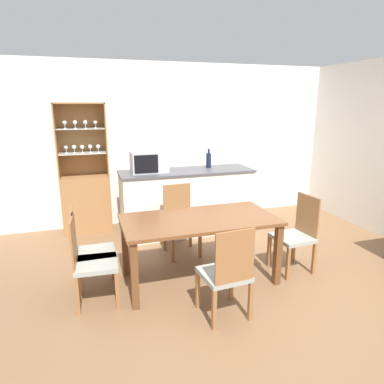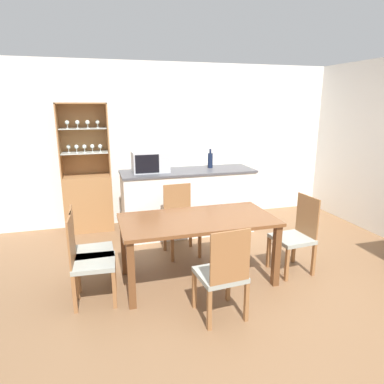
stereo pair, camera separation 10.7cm
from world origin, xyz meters
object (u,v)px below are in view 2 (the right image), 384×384
at_px(microwave, 150,162).
at_px(wine_bottle, 210,160).
at_px(dining_table, 198,226).
at_px(dining_chair_side_left_near, 89,260).
at_px(dining_chair_side_left_far, 89,250).
at_px(display_cabinet, 88,193).
at_px(dining_chair_side_right_near, 296,236).
at_px(dining_chair_head_far, 181,221).
at_px(dining_chair_head_near, 222,274).

height_order(microwave, wine_bottle, microwave).
xyz_separation_m(dining_table, dining_chair_side_left_near, (-1.15, -0.12, -0.19)).
height_order(dining_chair_side_left_far, wine_bottle, wine_bottle).
height_order(display_cabinet, dining_table, display_cabinet).
relative_size(display_cabinet, wine_bottle, 6.65).
xyz_separation_m(display_cabinet, dining_chair_side_right_near, (2.30, -2.10, -0.14)).
height_order(display_cabinet, microwave, display_cabinet).
height_order(display_cabinet, dining_chair_head_far, display_cabinet).
distance_m(dining_chair_side_left_near, dining_chair_head_far, 1.44).
bearing_deg(wine_bottle, dining_chair_side_right_near, -74.37).
bearing_deg(dining_chair_head_far, dining_chair_side_right_near, 140.14).
distance_m(dining_chair_side_left_near, dining_chair_side_right_near, 2.30).
bearing_deg(dining_chair_side_right_near, dining_chair_side_left_near, 85.45).
xyz_separation_m(display_cabinet, dining_chair_head_far, (1.15, -1.23, -0.14)).
bearing_deg(dining_chair_head_far, microwave, -74.25).
bearing_deg(microwave, dining_chair_side_left_near, -119.11).
bearing_deg(wine_bottle, dining_chair_side_left_far, -142.00).
distance_m(dining_chair_side_left_far, dining_chair_side_right_near, 2.31).
height_order(display_cabinet, dining_chair_side_left_near, display_cabinet).
bearing_deg(dining_chair_side_left_near, wine_bottle, 136.38).
bearing_deg(dining_chair_head_far, dining_chair_side_left_far, 25.38).
relative_size(dining_table, wine_bottle, 5.71).
relative_size(dining_chair_side_left_near, dining_chair_side_right_near, 1.00).
xyz_separation_m(dining_chair_side_right_near, microwave, (-1.40, 1.61, 0.67)).
bearing_deg(microwave, dining_chair_head_near, -83.43).
bearing_deg(dining_chair_side_left_far, dining_chair_side_left_near, -0.70).
relative_size(display_cabinet, microwave, 3.74).
bearing_deg(dining_chair_side_left_far, dining_chair_side_right_near, 83.09).
relative_size(dining_chair_side_left_near, dining_chair_head_far, 1.00).
distance_m(display_cabinet, dining_chair_side_right_near, 3.12).
bearing_deg(dining_chair_side_left_far, dining_chair_head_far, 117.56).
relative_size(dining_table, dining_chair_head_far, 1.84).
relative_size(dining_chair_side_left_far, dining_chair_side_left_near, 1.00).
distance_m(display_cabinet, dining_table, 2.29).
bearing_deg(dining_chair_side_right_near, dining_table, 79.32).
distance_m(dining_table, dining_chair_head_far, 0.77).
relative_size(display_cabinet, dining_chair_side_left_far, 2.15).
height_order(dining_chair_side_left_near, dining_chair_side_right_near, same).
height_order(dining_chair_side_left_far, dining_chair_head_near, same).
xyz_separation_m(dining_chair_side_left_far, wine_bottle, (1.83, 1.43, 0.64)).
bearing_deg(dining_chair_head_near, microwave, 92.10).
bearing_deg(dining_chair_side_left_far, dining_chair_head_near, 52.26).
distance_m(dining_chair_side_left_far, wine_bottle, 2.41).
distance_m(dining_chair_side_left_far, dining_chair_side_left_near, 0.25).
distance_m(dining_table, wine_bottle, 1.75).
relative_size(dining_chair_side_left_far, dining_chair_head_far, 1.00).
xyz_separation_m(dining_chair_head_near, dining_chair_side_left_near, (-1.15, 0.62, 0.00)).
bearing_deg(dining_table, dining_chair_side_right_near, -6.11).
relative_size(dining_chair_head_near, dining_chair_head_far, 1.00).
height_order(display_cabinet, dining_chair_side_left_far, display_cabinet).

